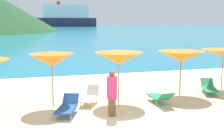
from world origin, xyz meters
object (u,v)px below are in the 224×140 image
(umbrella_4, at_px, (181,56))
(lounge_chair_2, at_px, (209,87))
(umbrella_3, at_px, (119,58))
(lounge_chair_4, at_px, (67,106))
(lounge_chair_6, at_px, (90,96))
(lounge_chair_5, at_px, (160,97))
(beachgoer_1, at_px, (112,92))
(umbrella_2, at_px, (52,60))
(umbrella_5, at_px, (223,53))
(cruise_ship, at_px, (66,17))

(umbrella_4, relative_size, lounge_chair_2, 1.27)
(umbrella_3, xyz_separation_m, lounge_chair_2, (4.77, 0.43, -1.64))
(lounge_chair_4, height_order, lounge_chair_6, lounge_chair_6)
(umbrella_3, xyz_separation_m, lounge_chair_6, (-1.23, 0.16, -1.61))
(lounge_chair_5, bearing_deg, umbrella_3, -23.14)
(lounge_chair_6, xyz_separation_m, beachgoer_1, (0.48, -1.79, 0.57))
(umbrella_2, xyz_separation_m, umbrella_5, (8.60, 0.77, -0.03))
(umbrella_4, distance_m, cruise_ship, 252.10)
(lounge_chair_6, relative_size, beachgoer_1, 0.84)
(lounge_chair_6, distance_m, beachgoer_1, 1.93)
(umbrella_3, bearing_deg, umbrella_5, 9.12)
(umbrella_5, xyz_separation_m, beachgoer_1, (-6.59, -2.57, -1.00))
(umbrella_5, xyz_separation_m, lounge_chair_6, (-7.07, -0.78, -1.57))
(beachgoer_1, xyz_separation_m, cruise_ship, (27.11, 253.08, 7.66))
(umbrella_4, bearing_deg, umbrella_5, 9.39)
(umbrella_5, bearing_deg, umbrella_4, -170.61)
(lounge_chair_2, bearing_deg, lounge_chair_4, -145.32)
(umbrella_2, xyz_separation_m, beachgoer_1, (2.01, -1.79, -1.03))
(umbrella_3, bearing_deg, umbrella_2, 176.62)
(lounge_chair_4, xyz_separation_m, cruise_ship, (28.67, 252.44, 8.25))
(lounge_chair_4, bearing_deg, beachgoer_1, -1.06)
(lounge_chair_2, height_order, beachgoer_1, beachgoer_1)
(umbrella_2, relative_size, umbrella_5, 0.94)
(lounge_chair_2, height_order, lounge_chair_5, lounge_chair_5)
(lounge_chair_6, bearing_deg, cruise_ship, 112.15)
(umbrella_2, height_order, lounge_chair_4, umbrella_2)
(umbrella_2, height_order, umbrella_4, umbrella_2)
(lounge_chair_5, bearing_deg, beachgoer_1, 20.41)
(lounge_chair_4, xyz_separation_m, beachgoer_1, (1.56, -0.63, 0.58))
(beachgoer_1, height_order, cruise_ship, cruise_ship)
(umbrella_4, height_order, beachgoer_1, umbrella_4)
(umbrella_5, bearing_deg, umbrella_3, -170.88)
(umbrella_4, xyz_separation_m, lounge_chair_2, (1.57, -0.07, -1.56))
(lounge_chair_4, bearing_deg, lounge_chair_6, 67.83)
(umbrella_4, xyz_separation_m, lounge_chair_6, (-4.43, -0.34, -1.53))
(lounge_chair_2, bearing_deg, umbrella_2, -154.68)
(cruise_ship, bearing_deg, beachgoer_1, -91.01)
(cruise_ship, bearing_deg, umbrella_2, -91.50)
(umbrella_5, height_order, lounge_chair_2, umbrella_5)
(umbrella_2, relative_size, cruise_ship, 0.04)
(lounge_chair_2, bearing_deg, cruise_ship, 108.38)
(umbrella_2, relative_size, lounge_chair_2, 1.19)
(umbrella_4, height_order, lounge_chair_6, umbrella_4)
(lounge_chair_4, height_order, beachgoer_1, beachgoer_1)
(lounge_chair_6, bearing_deg, umbrella_4, 32.86)
(lounge_chair_4, bearing_deg, lounge_chair_5, 26.15)
(lounge_chair_6, height_order, cruise_ship, cruise_ship)
(umbrella_3, distance_m, lounge_chair_2, 5.07)
(umbrella_4, bearing_deg, beachgoer_1, -151.69)
(lounge_chair_2, distance_m, lounge_chair_5, 3.30)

